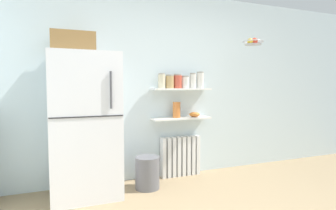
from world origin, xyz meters
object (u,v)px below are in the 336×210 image
object	(u,v)px
storage_jar_2	(178,81)
storage_jar_4	(193,81)
radiator	(180,156)
storage_jar_3	(185,82)
trash_bin	(147,173)
vase	(177,110)
hanging_fruit_basket	(253,42)
storage_jar_1	(170,82)
storage_jar_5	(200,80)
storage_jar_0	(162,81)
shelf_bowl	(195,114)
refrigerator	(85,121)

from	to	relation	value
storage_jar_2	storage_jar_4	bearing A→B (deg)	-0.00
radiator	storage_jar_3	size ratio (longest dim) A/B	3.30
storage_jar_3	trash_bin	distance (m)	1.34
storage_jar_3	vase	size ratio (longest dim) A/B	0.80
hanging_fruit_basket	storage_jar_1	bearing A→B (deg)	157.97
storage_jar_2	hanging_fruit_basket	distance (m)	1.15
storage_jar_5	hanging_fruit_basket	xyz separation A→B (m)	(0.58, -0.42, 0.51)
storage_jar_0	storage_jar_4	bearing A→B (deg)	-0.00
radiator	storage_jar_2	bearing A→B (deg)	-153.15
storage_jar_5	vase	bearing A→B (deg)	-180.00
radiator	storage_jar_5	world-z (taller)	storage_jar_5
storage_jar_2	storage_jar_5	world-z (taller)	storage_jar_5
radiator	shelf_bowl	xyz separation A→B (m)	(0.21, -0.03, 0.60)
storage_jar_4	storage_jar_3	bearing A→B (deg)	180.00
storage_jar_5	storage_jar_2	bearing A→B (deg)	-180.00
refrigerator	trash_bin	size ratio (longest dim) A/B	4.65
storage_jar_1	storage_jar_4	distance (m)	0.36
storage_jar_2	trash_bin	xyz separation A→B (m)	(-0.53, -0.27, -1.16)
storage_jar_2	hanging_fruit_basket	xyz separation A→B (m)	(0.93, -0.42, 0.53)
hanging_fruit_basket	radiator	bearing A→B (deg)	152.46
storage_jar_0	storage_jar_3	distance (m)	0.36
storage_jar_3	storage_jar_4	xyz separation A→B (m)	(0.12, -0.00, 0.02)
vase	radiator	bearing A→B (deg)	22.02
storage_jar_4	storage_jar_5	distance (m)	0.12
storage_jar_5	storage_jar_0	bearing A→B (deg)	-180.00
refrigerator	shelf_bowl	distance (m)	1.55
radiator	storage_jar_2	distance (m)	1.08
storage_jar_2	storage_jar_4	xyz separation A→B (m)	(0.24, -0.00, 0.01)
storage_jar_2	shelf_bowl	size ratio (longest dim) A/B	1.28
refrigerator	storage_jar_0	size ratio (longest dim) A/B	9.04
storage_jar_0	storage_jar_1	bearing A→B (deg)	0.00
shelf_bowl	trash_bin	bearing A→B (deg)	-161.15
storage_jar_4	radiator	bearing A→B (deg)	170.42
storage_jar_4	shelf_bowl	size ratio (longest dim) A/B	1.40
storage_jar_0	storage_jar_2	size ratio (longest dim) A/B	1.05
storage_jar_4	trash_bin	size ratio (longest dim) A/B	0.54
storage_jar_1	shelf_bowl	distance (m)	0.61
refrigerator	radiator	bearing A→B (deg)	10.52
storage_jar_1	vase	world-z (taller)	storage_jar_1
refrigerator	storage_jar_2	world-z (taller)	refrigerator
trash_bin	radiator	bearing A→B (deg)	27.14
storage_jar_1	vase	size ratio (longest dim) A/B	0.86
refrigerator	shelf_bowl	world-z (taller)	refrigerator
refrigerator	hanging_fruit_basket	bearing A→B (deg)	-5.39
storage_jar_0	vase	bearing A→B (deg)	0.00
storage_jar_1	radiator	bearing A→B (deg)	9.58
storage_jar_0	storage_jar_2	world-z (taller)	storage_jar_0
radiator	storage_jar_3	world-z (taller)	storage_jar_3
refrigerator	storage_jar_1	size ratio (longest dim) A/B	9.98
radiator	storage_jar_1	distance (m)	1.08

